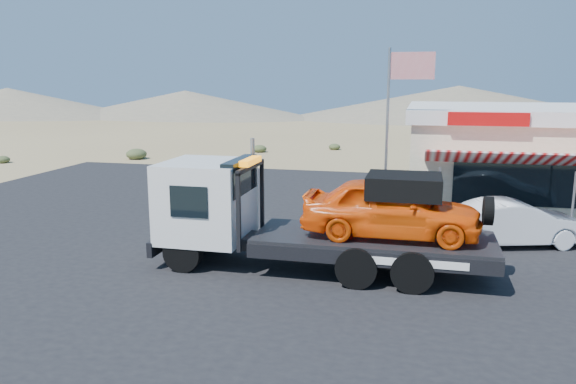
# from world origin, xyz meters

# --- Properties ---
(ground) EXTENTS (120.00, 120.00, 0.00)m
(ground) POSITION_xyz_m (0.00, 0.00, 0.00)
(ground) COLOR #8F7951
(ground) RESTS_ON ground
(asphalt_lot) EXTENTS (32.00, 24.00, 0.02)m
(asphalt_lot) POSITION_xyz_m (2.00, 3.00, 0.01)
(asphalt_lot) COLOR black
(asphalt_lot) RESTS_ON ground
(tow_truck) EXTENTS (8.71, 2.58, 2.91)m
(tow_truck) POSITION_xyz_m (3.19, -1.08, 1.57)
(tow_truck) COLOR black
(tow_truck) RESTS_ON asphalt_lot
(white_sedan) EXTENTS (4.43, 2.61, 1.38)m
(white_sedan) POSITION_xyz_m (8.75, 2.50, 0.71)
(white_sedan) COLOR silver
(white_sedan) RESTS_ON asphalt_lot
(jerky_store) EXTENTS (10.40, 9.97, 3.90)m
(jerky_store) POSITION_xyz_m (10.50, 8.97, 1.99)
(jerky_store) COLOR beige
(jerky_store) RESTS_ON asphalt_lot
(flagpole) EXTENTS (1.55, 0.10, 6.00)m
(flagpole) POSITION_xyz_m (4.93, 4.50, 3.76)
(flagpole) COLOR #99999E
(flagpole) RESTS_ON asphalt_lot
(desert_scrub) EXTENTS (22.49, 32.59, 0.70)m
(desert_scrub) POSITION_xyz_m (-13.59, 8.87, 0.29)
(desert_scrub) COLOR #3A4927
(desert_scrub) RESTS_ON ground
(distant_hills) EXTENTS (126.00, 48.00, 4.20)m
(distant_hills) POSITION_xyz_m (-9.77, 55.14, 1.89)
(distant_hills) COLOR #726B59
(distant_hills) RESTS_ON ground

